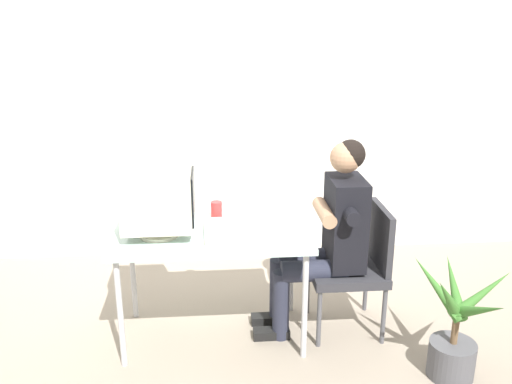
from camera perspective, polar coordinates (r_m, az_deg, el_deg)
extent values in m
plane|color=gray|center=(3.80, -4.32, -14.56)|extent=(12.00, 12.00, 0.00)
cube|color=silver|center=(4.64, -1.19, 11.36)|extent=(8.00, 0.10, 3.00)
cylinder|color=#B7B7BC|center=(3.42, -13.91, -12.16)|extent=(0.04, 0.04, 0.71)
cylinder|color=#B7B7BC|center=(3.41, 5.08, -11.68)|extent=(0.04, 0.04, 0.71)
cylinder|color=#B7B7BC|center=(3.91, -12.68, -7.97)|extent=(0.04, 0.04, 0.71)
cylinder|color=#B7B7BC|center=(3.91, 3.69, -7.55)|extent=(0.04, 0.04, 0.71)
cube|color=silver|center=(3.46, -4.61, -4.33)|extent=(1.22, 0.69, 0.04)
cylinder|color=beige|center=(3.43, -9.98, -4.29)|extent=(0.24, 0.24, 0.02)
cylinder|color=beige|center=(3.42, -10.01, -3.79)|extent=(0.06, 0.06, 0.04)
cube|color=beige|center=(3.34, -10.20, -0.53)|extent=(0.41, 0.36, 0.37)
cube|color=black|center=(3.33, -6.55, -0.44)|extent=(0.01, 0.31, 0.30)
cube|color=beige|center=(3.43, -3.92, -4.01)|extent=(0.19, 0.41, 0.02)
cube|color=beige|center=(3.42, -3.93, -3.76)|extent=(0.16, 0.37, 0.01)
cylinder|color=#4C4C51|center=(3.60, 6.57, -12.94)|extent=(0.03, 0.03, 0.40)
cylinder|color=#4C4C51|center=(3.70, 13.11, -12.41)|extent=(0.03, 0.03, 0.40)
cylinder|color=#4C4C51|center=(3.96, 5.39, -9.82)|extent=(0.03, 0.03, 0.40)
cylinder|color=#4C4C51|center=(4.05, 11.33, -9.44)|extent=(0.03, 0.03, 0.40)
cube|color=#2D2D33|center=(3.72, 9.28, -8.02)|extent=(0.48, 0.48, 0.06)
cube|color=#2D2D33|center=(3.68, 12.80, -4.56)|extent=(0.04, 0.43, 0.40)
cube|color=black|center=(3.57, 9.25, -3.12)|extent=(0.22, 0.36, 0.58)
sphere|color=#A57A5B|center=(3.44, 9.28, 3.55)|extent=(0.20, 0.20, 0.20)
sphere|color=black|center=(3.44, 9.78, 3.87)|extent=(0.19, 0.19, 0.19)
cylinder|color=#262838|center=(3.57, 6.04, -8.14)|extent=(0.42, 0.14, 0.14)
cylinder|color=#262838|center=(3.73, 5.53, -6.91)|extent=(0.42, 0.14, 0.14)
cylinder|color=#262838|center=(3.65, 2.60, -11.65)|extent=(0.11, 0.11, 0.48)
cylinder|color=#262838|center=(3.80, 2.25, -10.30)|extent=(0.11, 0.11, 0.48)
cube|color=black|center=(3.75, 1.62, -14.46)|extent=(0.24, 0.09, 0.06)
cube|color=black|center=(3.90, 1.32, -13.03)|extent=(0.24, 0.09, 0.06)
cylinder|color=black|center=(3.34, 9.85, -2.46)|extent=(0.09, 0.14, 0.09)
cylinder|color=black|center=(3.72, 8.29, -0.20)|extent=(0.09, 0.14, 0.09)
cylinder|color=#A57A5B|center=(3.52, 7.09, -2.10)|extent=(0.09, 0.36, 0.09)
cylinder|color=#4C4C51|center=(3.56, 19.61, -16.03)|extent=(0.27, 0.27, 0.22)
cylinder|color=brown|center=(3.45, 19.99, -13.08)|extent=(0.04, 0.04, 0.20)
cone|color=#396E2B|center=(3.43, 22.34, -9.81)|extent=(0.40, 0.14, 0.31)
cone|color=#396E2B|center=(3.48, 19.83, -9.16)|extent=(0.14, 0.40, 0.31)
cone|color=#396E2B|center=(3.38, 18.31, -9.43)|extent=(0.30, 0.30, 0.37)
cone|color=#396E2B|center=(3.25, 19.41, -10.47)|extent=(0.30, 0.26, 0.39)
cone|color=#396E2B|center=(3.27, 22.09, -11.31)|extent=(0.17, 0.39, 0.31)
cylinder|color=red|center=(3.66, -4.12, -1.82)|extent=(0.07, 0.07, 0.11)
torus|color=red|center=(3.70, -4.13, -1.60)|extent=(0.07, 0.01, 0.07)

